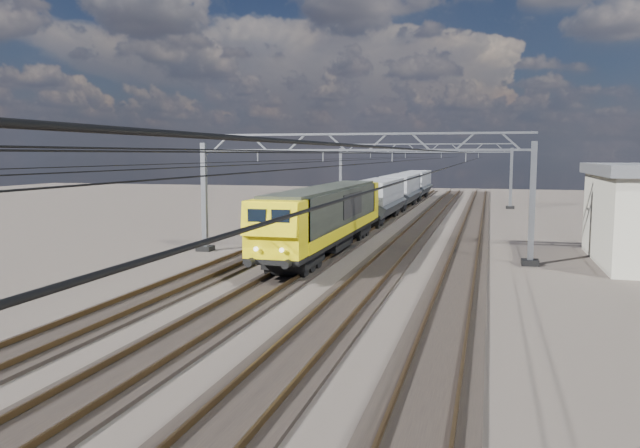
% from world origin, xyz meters
% --- Properties ---
extents(ground, '(160.00, 160.00, 0.00)m').
position_xyz_m(ground, '(0.00, 0.00, 0.00)').
color(ground, '#2B2520').
rests_on(ground, ground).
extents(track_outer_west, '(2.60, 140.00, 0.30)m').
position_xyz_m(track_outer_west, '(-6.00, 0.00, 0.07)').
color(track_outer_west, black).
rests_on(track_outer_west, ground).
extents(track_loco, '(2.60, 140.00, 0.30)m').
position_xyz_m(track_loco, '(-2.00, 0.00, 0.07)').
color(track_loco, black).
rests_on(track_loco, ground).
extents(track_inner_east, '(2.60, 140.00, 0.30)m').
position_xyz_m(track_inner_east, '(2.00, 0.00, 0.07)').
color(track_inner_east, black).
rests_on(track_inner_east, ground).
extents(track_outer_east, '(2.60, 140.00, 0.30)m').
position_xyz_m(track_outer_east, '(6.00, 0.00, 0.07)').
color(track_outer_east, black).
rests_on(track_outer_east, ground).
extents(catenary_gantry_mid, '(19.90, 0.90, 7.11)m').
position_xyz_m(catenary_gantry_mid, '(0.00, 4.00, 3.91)').
color(catenary_gantry_mid, gray).
rests_on(catenary_gantry_mid, ground).
extents(catenary_gantry_far, '(19.90, 0.90, 7.11)m').
position_xyz_m(catenary_gantry_far, '(0.00, 40.00, 3.91)').
color(catenary_gantry_far, gray).
rests_on(catenary_gantry_far, ground).
extents(overhead_wires, '(12.03, 140.00, 0.53)m').
position_xyz_m(overhead_wires, '(0.00, 8.00, 5.75)').
color(overhead_wires, black).
rests_on(overhead_wires, ground).
extents(locomotive, '(2.76, 21.10, 3.62)m').
position_xyz_m(locomotive, '(-2.00, 4.97, 2.33)').
color(locomotive, black).
rests_on(locomotive, ground).
extents(hopper_wagon_lead, '(3.38, 13.00, 3.25)m').
position_xyz_m(hopper_wagon_lead, '(-2.00, 22.66, 2.23)').
color(hopper_wagon_lead, black).
rests_on(hopper_wagon_lead, ground).
extents(hopper_wagon_mid, '(3.38, 13.00, 3.25)m').
position_xyz_m(hopper_wagon_mid, '(-2.00, 36.86, 2.23)').
color(hopper_wagon_mid, black).
rests_on(hopper_wagon_mid, ground).
extents(hopper_wagon_third, '(3.38, 13.00, 3.25)m').
position_xyz_m(hopper_wagon_third, '(-2.00, 51.06, 2.23)').
color(hopper_wagon_third, black).
rests_on(hopper_wagon_third, ground).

